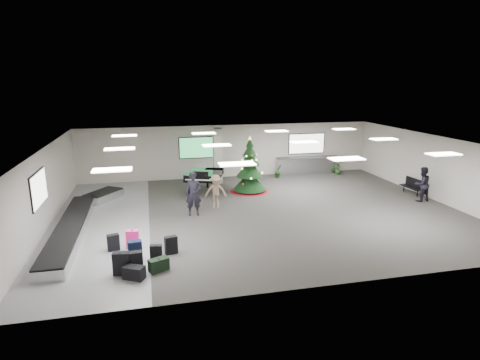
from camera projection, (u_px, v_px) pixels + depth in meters
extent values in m
plane|color=#32302D|center=(261.00, 211.00, 18.37)|extent=(18.00, 18.00, 0.00)
cube|color=#BDB5AD|center=(230.00, 151.00, 24.59)|extent=(18.00, 0.02, 3.20)
cube|color=#BDB5AD|center=(329.00, 235.00, 11.37)|extent=(18.00, 0.02, 3.20)
cube|color=#BDB5AD|center=(45.00, 190.00, 16.01)|extent=(0.02, 14.00, 3.20)
cube|color=#BDB5AD|center=(435.00, 168.00, 19.94)|extent=(0.02, 14.00, 3.20)
cube|color=silver|center=(262.00, 142.00, 17.59)|extent=(18.00, 14.00, 0.02)
cube|color=slate|center=(101.00, 223.00, 16.84)|extent=(4.00, 14.00, 0.01)
cube|color=#BCB7AC|center=(218.00, 156.00, 23.05)|extent=(0.50, 0.50, 3.20)
cube|color=green|center=(197.00, 148.00, 24.03)|extent=(2.20, 0.08, 1.30)
cube|color=white|center=(307.00, 144.00, 25.56)|extent=(2.40, 0.08, 1.30)
cube|color=white|center=(39.00, 189.00, 15.01)|extent=(0.08, 2.10, 1.30)
cube|color=white|center=(112.00, 170.00, 12.51)|extent=(1.20, 0.60, 0.04)
cube|color=white|center=(120.00, 149.00, 16.29)|extent=(1.20, 0.60, 0.04)
cube|color=white|center=(124.00, 136.00, 20.07)|extent=(1.20, 0.60, 0.04)
cube|color=white|center=(237.00, 164.00, 13.39)|extent=(1.20, 0.60, 0.04)
cube|color=white|center=(217.00, 145.00, 17.17)|extent=(1.20, 0.60, 0.04)
cube|color=white|center=(204.00, 133.00, 20.94)|extent=(1.20, 0.60, 0.04)
cube|color=white|center=(347.00, 159.00, 14.26)|extent=(1.20, 0.60, 0.04)
cube|color=white|center=(304.00, 142.00, 18.04)|extent=(1.20, 0.60, 0.04)
cube|color=white|center=(277.00, 131.00, 21.82)|extent=(1.20, 0.60, 0.04)
cube|color=white|center=(443.00, 154.00, 15.13)|extent=(1.20, 0.60, 0.04)
cube|color=white|center=(384.00, 139.00, 18.91)|extent=(1.20, 0.60, 0.04)
cube|color=white|center=(344.00, 129.00, 22.69)|extent=(1.20, 0.60, 0.04)
cube|color=silver|center=(71.00, 230.00, 15.63)|extent=(1.00, 8.00, 0.38)
cube|color=black|center=(70.00, 224.00, 15.58)|extent=(0.95, 7.90, 0.05)
cube|color=silver|center=(103.00, 196.00, 20.15)|extent=(1.97, 2.21, 0.38)
cube|color=black|center=(103.00, 192.00, 20.10)|extent=(1.87, 2.10, 0.05)
cube|color=silver|center=(308.00, 166.00, 25.62)|extent=(4.00, 0.60, 1.05)
cube|color=#333336|center=(308.00, 157.00, 25.48)|extent=(4.05, 0.65, 0.04)
cube|color=black|center=(135.00, 262.00, 12.50)|extent=(0.46, 0.28, 0.69)
cube|color=black|center=(135.00, 252.00, 12.41)|extent=(0.04, 0.15, 0.02)
cube|color=black|center=(156.00, 253.00, 13.25)|extent=(0.41, 0.26, 0.59)
cube|color=black|center=(156.00, 245.00, 13.17)|extent=(0.05, 0.12, 0.02)
cube|color=#FF2188|center=(133.00, 239.00, 14.29)|extent=(0.47, 0.31, 0.68)
cube|color=black|center=(132.00, 230.00, 14.20)|extent=(0.05, 0.15, 0.02)
cube|color=black|center=(171.00, 245.00, 13.88)|extent=(0.46, 0.32, 0.63)
cube|color=black|center=(171.00, 236.00, 13.80)|extent=(0.06, 0.14, 0.02)
cube|color=black|center=(135.00, 251.00, 13.34)|extent=(0.47, 0.31, 0.69)
cube|color=black|center=(134.00, 241.00, 13.26)|extent=(0.05, 0.16, 0.02)
cube|color=black|center=(121.00, 263.00, 12.36)|extent=(0.52, 0.34, 0.73)
cube|color=black|center=(120.00, 252.00, 12.27)|extent=(0.06, 0.16, 0.02)
cube|color=black|center=(159.00, 265.00, 12.64)|extent=(0.69, 0.52, 0.41)
cube|color=black|center=(158.00, 258.00, 12.59)|extent=(0.10, 0.18, 0.02)
cube|color=black|center=(113.00, 243.00, 14.12)|extent=(0.45, 0.33, 0.60)
cube|color=black|center=(113.00, 234.00, 14.04)|extent=(0.06, 0.14, 0.02)
cube|color=black|center=(134.00, 273.00, 12.12)|extent=(0.72, 0.60, 0.41)
cube|color=black|center=(134.00, 266.00, 12.07)|extent=(0.13, 0.20, 0.02)
cone|color=maroon|center=(250.00, 190.00, 21.65)|extent=(2.12, 2.12, 0.13)
cylinder|color=#3F2819|center=(250.00, 186.00, 21.60)|extent=(0.13, 0.13, 0.56)
cone|color=black|center=(250.00, 180.00, 21.52)|extent=(1.78, 1.78, 1.00)
cone|color=black|center=(250.00, 168.00, 21.35)|extent=(1.45, 1.45, 0.89)
cone|color=black|center=(250.00, 158.00, 21.22)|extent=(1.11, 1.11, 0.78)
cone|color=black|center=(250.00, 150.00, 21.11)|extent=(0.78, 0.78, 0.67)
cone|color=black|center=(250.00, 142.00, 21.01)|extent=(0.45, 0.45, 0.50)
cone|color=#FFE566|center=(250.00, 138.00, 20.95)|extent=(0.18, 0.18, 0.20)
cube|color=black|center=(204.00, 175.00, 21.44)|extent=(2.35, 2.48, 0.32)
cube|color=black|center=(200.00, 181.00, 20.42)|extent=(1.66, 0.89, 0.11)
cube|color=white|center=(200.00, 180.00, 20.37)|extent=(1.44, 0.66, 0.02)
cube|color=black|center=(201.00, 174.00, 20.62)|extent=(0.76, 0.31, 0.25)
cylinder|color=black|center=(188.00, 188.00, 20.89)|extent=(0.11, 0.11, 0.77)
cylinder|color=black|center=(214.00, 189.00, 20.72)|extent=(0.11, 0.11, 0.77)
cylinder|color=black|center=(207.00, 181.00, 22.34)|extent=(0.11, 0.11, 0.77)
cube|color=black|center=(411.00, 187.00, 21.08)|extent=(0.53, 1.34, 0.05)
cylinder|color=black|center=(417.00, 193.00, 20.63)|extent=(0.05, 0.05, 0.35)
cylinder|color=black|center=(404.00, 188.00, 21.63)|extent=(0.05, 0.05, 0.35)
cube|color=black|center=(415.00, 182.00, 21.07)|extent=(0.13, 1.32, 0.44)
imported|color=black|center=(194.00, 194.00, 17.64)|extent=(0.72, 0.48, 1.96)
imported|color=#8B7156|center=(216.00, 191.00, 18.72)|extent=(1.12, 0.77, 1.59)
imported|color=black|center=(422.00, 184.00, 19.73)|extent=(0.90, 0.73, 1.74)
imported|color=#144117|center=(278.00, 171.00, 24.57)|extent=(0.56, 0.50, 0.84)
imported|color=#144117|center=(338.00, 169.00, 25.50)|extent=(0.49, 0.49, 0.71)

